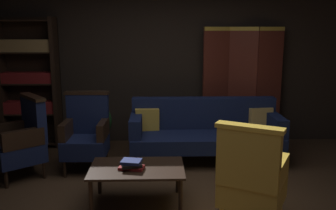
{
  "coord_description": "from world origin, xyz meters",
  "views": [
    {
      "loc": [
        -0.12,
        -3.56,
        1.86
      ],
      "look_at": [
        0.0,
        0.8,
        0.95
      ],
      "focal_mm": 38.87,
      "sensor_mm": 36.0,
      "label": 1
    }
  ],
  "objects_px": {
    "velvet_couch": "(205,130)",
    "armchair_gilt_accent": "(252,178)",
    "coffee_table": "(137,171)",
    "book_navy_cloth": "(131,162)",
    "bookshelf": "(30,81)",
    "book_black_cloth": "(131,165)",
    "folding_screen": "(242,85)",
    "armchair_wing_right": "(86,134)",
    "book_red_leather": "(131,168)",
    "armchair_wing_left": "(22,140)",
    "potted_plant": "(97,125)"
  },
  "relations": [
    {
      "from": "armchair_gilt_accent",
      "to": "armchair_wing_left",
      "type": "distance_m",
      "value": 2.9
    },
    {
      "from": "velvet_couch",
      "to": "armchair_wing_left",
      "type": "bearing_deg",
      "value": -167.16
    },
    {
      "from": "book_red_leather",
      "to": "book_navy_cloth",
      "type": "distance_m",
      "value": 0.07
    },
    {
      "from": "armchair_wing_right",
      "to": "potted_plant",
      "type": "bearing_deg",
      "value": 88.02
    },
    {
      "from": "velvet_couch",
      "to": "bookshelf",
      "type": "bearing_deg",
      "value": 164.6
    },
    {
      "from": "folding_screen",
      "to": "book_navy_cloth",
      "type": "bearing_deg",
      "value": -127.35
    },
    {
      "from": "armchair_wing_right",
      "to": "book_black_cloth",
      "type": "height_order",
      "value": "armchair_wing_right"
    },
    {
      "from": "folding_screen",
      "to": "potted_plant",
      "type": "relative_size",
      "value": 2.53
    },
    {
      "from": "armchair_gilt_accent",
      "to": "armchair_wing_left",
      "type": "xyz_separation_m",
      "value": [
        -2.6,
        1.29,
        0.0
      ]
    },
    {
      "from": "velvet_couch",
      "to": "armchair_gilt_accent",
      "type": "distance_m",
      "value": 1.84
    },
    {
      "from": "folding_screen",
      "to": "bookshelf",
      "type": "height_order",
      "value": "bookshelf"
    },
    {
      "from": "coffee_table",
      "to": "book_black_cloth",
      "type": "bearing_deg",
      "value": -137.75
    },
    {
      "from": "velvet_couch",
      "to": "book_black_cloth",
      "type": "bearing_deg",
      "value": -124.33
    },
    {
      "from": "armchair_wing_left",
      "to": "book_navy_cloth",
      "type": "relative_size",
      "value": 5.14
    },
    {
      "from": "velvet_couch",
      "to": "potted_plant",
      "type": "bearing_deg",
      "value": 166.05
    },
    {
      "from": "bookshelf",
      "to": "armchair_wing_left",
      "type": "xyz_separation_m",
      "value": [
        0.3,
        -1.29,
        -0.58
      ]
    },
    {
      "from": "velvet_couch",
      "to": "armchair_wing_left",
      "type": "height_order",
      "value": "armchair_wing_left"
    },
    {
      "from": "folding_screen",
      "to": "book_black_cloth",
      "type": "height_order",
      "value": "folding_screen"
    },
    {
      "from": "velvet_couch",
      "to": "armchair_wing_right",
      "type": "relative_size",
      "value": 2.04
    },
    {
      "from": "velvet_couch",
      "to": "armchair_wing_right",
      "type": "height_order",
      "value": "armchair_wing_right"
    },
    {
      "from": "coffee_table",
      "to": "book_navy_cloth",
      "type": "relative_size",
      "value": 4.94
    },
    {
      "from": "book_navy_cloth",
      "to": "velvet_couch",
      "type": "bearing_deg",
      "value": 55.67
    },
    {
      "from": "folding_screen",
      "to": "book_navy_cloth",
      "type": "xyz_separation_m",
      "value": [
        -1.65,
        -2.16,
        -0.48
      ]
    },
    {
      "from": "folding_screen",
      "to": "book_navy_cloth",
      "type": "relative_size",
      "value": 9.39
    },
    {
      "from": "armchair_wing_left",
      "to": "book_red_leather",
      "type": "height_order",
      "value": "armchair_wing_left"
    },
    {
      "from": "armchair_wing_left",
      "to": "potted_plant",
      "type": "relative_size",
      "value": 1.39
    },
    {
      "from": "bookshelf",
      "to": "coffee_table",
      "type": "height_order",
      "value": "bookshelf"
    },
    {
      "from": "potted_plant",
      "to": "book_navy_cloth",
      "type": "xyz_separation_m",
      "value": [
        0.66,
        -1.8,
        0.07
      ]
    },
    {
      "from": "coffee_table",
      "to": "armchair_wing_left",
      "type": "height_order",
      "value": "armchair_wing_left"
    },
    {
      "from": "bookshelf",
      "to": "armchair_wing_left",
      "type": "height_order",
      "value": "bookshelf"
    },
    {
      "from": "coffee_table",
      "to": "potted_plant",
      "type": "distance_m",
      "value": 1.89
    },
    {
      "from": "armchair_wing_right",
      "to": "book_navy_cloth",
      "type": "height_order",
      "value": "armchair_wing_right"
    },
    {
      "from": "book_red_leather",
      "to": "book_black_cloth",
      "type": "distance_m",
      "value": 0.03
    },
    {
      "from": "folding_screen",
      "to": "bookshelf",
      "type": "bearing_deg",
      "value": -179.8
    },
    {
      "from": "velvet_couch",
      "to": "armchair_wing_right",
      "type": "xyz_separation_m",
      "value": [
        -1.64,
        -0.31,
        0.04
      ]
    },
    {
      "from": "coffee_table",
      "to": "book_red_leather",
      "type": "bearing_deg",
      "value": -137.75
    },
    {
      "from": "bookshelf",
      "to": "armchair_wing_left",
      "type": "distance_m",
      "value": 1.44
    },
    {
      "from": "book_navy_cloth",
      "to": "armchair_wing_right",
      "type": "bearing_deg",
      "value": 121.91
    },
    {
      "from": "armchair_wing_left",
      "to": "coffee_table",
      "type": "bearing_deg",
      "value": -28.27
    },
    {
      "from": "velvet_couch",
      "to": "book_black_cloth",
      "type": "xyz_separation_m",
      "value": [
        -0.96,
        -1.4,
        0.02
      ]
    },
    {
      "from": "potted_plant",
      "to": "book_red_leather",
      "type": "relative_size",
      "value": 2.92
    },
    {
      "from": "folding_screen",
      "to": "armchair_wing_right",
      "type": "distance_m",
      "value": 2.6
    },
    {
      "from": "folding_screen",
      "to": "book_navy_cloth",
      "type": "distance_m",
      "value": 2.75
    },
    {
      "from": "bookshelf",
      "to": "armchair_gilt_accent",
      "type": "xyz_separation_m",
      "value": [
        2.9,
        -2.58,
        -0.58
      ]
    },
    {
      "from": "velvet_couch",
      "to": "coffee_table",
      "type": "distance_m",
      "value": 1.62
    },
    {
      "from": "coffee_table",
      "to": "bookshelf",
      "type": "bearing_deg",
      "value": 130.67
    },
    {
      "from": "book_black_cloth",
      "to": "bookshelf",
      "type": "bearing_deg",
      "value": 129.13
    },
    {
      "from": "armchair_wing_right",
      "to": "book_black_cloth",
      "type": "bearing_deg",
      "value": -58.09
    },
    {
      "from": "bookshelf",
      "to": "book_black_cloth",
      "type": "relative_size",
      "value": 9.9
    },
    {
      "from": "potted_plant",
      "to": "book_red_leather",
      "type": "xyz_separation_m",
      "value": [
        0.66,
        -1.8,
        0.01
      ]
    }
  ]
}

